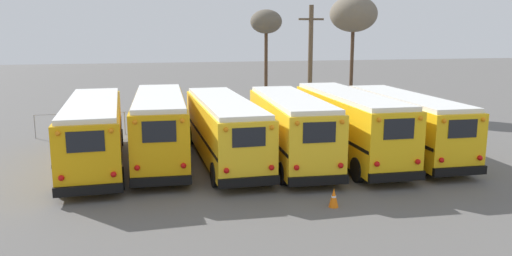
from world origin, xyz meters
The scene contains 12 objects.
ground_plane centered at (0.00, 0.00, 0.00)m, with size 160.00×160.00×0.00m, color #5B5956.
school_bus_0 centered at (-7.58, 0.87, 1.69)m, with size 2.88×10.95×3.10m.
school_bus_1 centered at (-4.55, 0.78, 1.79)m, with size 2.78×9.87×3.31m.
school_bus_2 centered at (-1.52, 0.42, 1.67)m, with size 2.65×10.87×3.05m.
school_bus_3 centered at (1.52, -0.64, 1.75)m, with size 2.90×9.51×3.23m.
school_bus_4 centered at (4.55, -0.52, 1.80)m, with size 2.64×10.40×3.31m.
school_bus_5 centered at (7.58, -0.46, 1.69)m, with size 2.70×10.07×3.10m.
utility_pole centered at (6.29, 10.44, 4.14)m, with size 1.80×0.32×8.03m.
bare_tree_0 centered at (4.73, 17.02, 6.88)m, with size 2.57×2.57×7.99m.
bare_tree_1 centered at (10.73, 13.44, 7.49)m, with size 3.64×3.64×8.92m.
fence_line centered at (0.00, 8.07, 1.00)m, with size 23.23×0.06×1.42m.
traffic_cone centered at (1.27, -6.92, 0.36)m, with size 0.36×0.36×0.71m.
Camera 1 is at (-5.31, -23.02, 6.25)m, focal length 35.00 mm.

